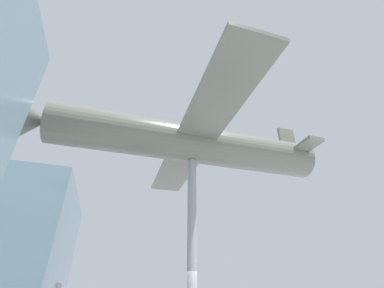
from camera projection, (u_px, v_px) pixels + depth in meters
support_pylon_central at (192, 237)px, 11.68m from camera, size 0.44×0.44×7.80m
suspended_airplane at (187, 143)px, 14.10m from camera, size 14.77×16.06×3.22m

